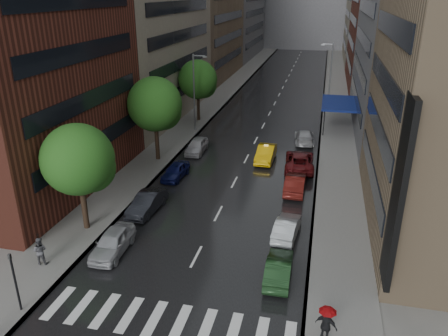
{
  "coord_description": "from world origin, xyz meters",
  "views": [
    {
      "loc": [
        7.1,
        -18.77,
        15.88
      ],
      "look_at": [
        0.0,
        11.93,
        3.0
      ],
      "focal_mm": 35.0,
      "sensor_mm": 36.0,
      "label": 1
    }
  ],
  "objects": [
    {
      "name": "crosswalk",
      "position": [
        0.2,
        -2.0,
        0.01
      ],
      "size": [
        13.15,
        2.8,
        0.01
      ],
      "color": "silver",
      "rests_on": "ground"
    },
    {
      "name": "tree_far",
      "position": [
        -8.6,
        34.34,
        5.39
      ],
      "size": [
        4.94,
        4.94,
        7.87
      ],
      "color": "#382619",
      "rests_on": "ground"
    },
    {
      "name": "traffic_light",
      "position": [
        -7.6,
        -3.06,
        2.23
      ],
      "size": [
        0.18,
        0.15,
        3.45
      ],
      "color": "black",
      "rests_on": "sidewalk_left"
    },
    {
      "name": "parked_cars_right",
      "position": [
        5.4,
        17.53,
        0.75
      ],
      "size": [
        3.0,
        30.15,
        1.61
      ],
      "color": "#19381B",
      "rests_on": "ground"
    },
    {
      "name": "tree_mid",
      "position": [
        -8.6,
        19.65,
        5.73
      ],
      "size": [
        5.26,
        5.26,
        8.38
      ],
      "color": "#382619",
      "rests_on": "ground"
    },
    {
      "name": "tree_near",
      "position": [
        -8.6,
        5.59,
        5.34
      ],
      "size": [
        4.9,
        4.9,
        7.81
      ],
      "color": "#382619",
      "rests_on": "ground"
    },
    {
      "name": "parked_cars_left",
      "position": [
        -5.4,
        12.5,
        0.74
      ],
      "size": [
        1.94,
        23.82,
        1.51
      ],
      "color": "#A0A1A5",
      "rests_on": "ground"
    },
    {
      "name": "taxi",
      "position": [
        1.98,
        21.89,
        0.78
      ],
      "size": [
        1.72,
        4.74,
        1.55
      ],
      "primitive_type": "imported",
      "rotation": [
        0.0,
        0.0,
        -0.02
      ],
      "color": "#E1AA0B",
      "rests_on": "ground"
    },
    {
      "name": "street_lamp_left",
      "position": [
        -7.72,
        30.0,
        4.89
      ],
      "size": [
        1.74,
        0.22,
        9.0
      ],
      "color": "gray",
      "rests_on": "sidewalk_left"
    },
    {
      "name": "road",
      "position": [
        0.0,
        50.0,
        0.01
      ],
      "size": [
        14.0,
        140.0,
        0.01
      ],
      "primitive_type": "cube",
      "color": "black",
      "rests_on": "ground"
    },
    {
      "name": "ped_black_umbrella",
      "position": [
        -9.07,
        0.94,
        1.38
      ],
      "size": [
        0.98,
        0.98,
        2.09
      ],
      "color": "#515156",
      "rests_on": "sidewalk_left"
    },
    {
      "name": "street_lamp_right",
      "position": [
        7.72,
        45.0,
        4.89
      ],
      "size": [
        1.74,
        0.22,
        9.0
      ],
      "color": "gray",
      "rests_on": "sidewalk_right"
    },
    {
      "name": "sidewalk_left",
      "position": [
        -9.0,
        50.0,
        0.07
      ],
      "size": [
        4.0,
        140.0,
        0.15
      ],
      "primitive_type": "cube",
      "color": "gray",
      "rests_on": "ground"
    },
    {
      "name": "ped_red_umbrella",
      "position": [
        8.15,
        -1.75,
        1.33
      ],
      "size": [
        1.18,
        0.82,
        2.01
      ],
      "color": "black",
      "rests_on": "sidewalk_right"
    },
    {
      "name": "sidewalk_right",
      "position": [
        9.0,
        50.0,
        0.07
      ],
      "size": [
        4.0,
        140.0,
        0.15
      ],
      "primitive_type": "cube",
      "color": "gray",
      "rests_on": "ground"
    },
    {
      "name": "ground",
      "position": [
        0.0,
        0.0,
        0.0
      ],
      "size": [
        220.0,
        220.0,
        0.0
      ],
      "primitive_type": "plane",
      "color": "gray",
      "rests_on": "ground"
    },
    {
      "name": "awning",
      "position": [
        8.98,
        35.0,
        3.13
      ],
      "size": [
        4.0,
        8.0,
        3.12
      ],
      "color": "navy",
      "rests_on": "sidewalk_right"
    }
  ]
}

